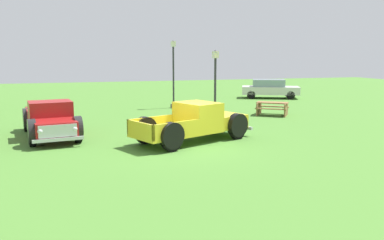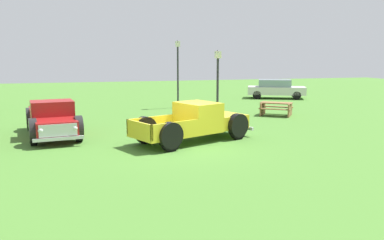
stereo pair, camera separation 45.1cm
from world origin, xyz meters
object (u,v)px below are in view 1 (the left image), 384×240
at_px(pickup_truck_behind_left, 51,121).
at_px(picnic_table, 272,107).
at_px(pickup_truck_foreground, 199,122).
at_px(lamp_post_near, 173,73).
at_px(lamp_post_far, 215,85).
at_px(sedan_distant_a, 270,88).

bearing_deg(pickup_truck_behind_left, picnic_table, 15.12).
relative_size(pickup_truck_foreground, pickup_truck_behind_left, 1.02).
xyz_separation_m(lamp_post_near, lamp_post_far, (0.53, -6.69, -0.36)).
relative_size(sedan_distant_a, lamp_post_near, 1.11).
relative_size(lamp_post_far, picnic_table, 1.64).
bearing_deg(pickup_truck_foreground, lamp_post_far, 61.27).
xyz_separation_m(pickup_truck_foreground, lamp_post_near, (1.58, 10.55, 1.59)).
bearing_deg(picnic_table, lamp_post_near, 133.92).
distance_m(pickup_truck_behind_left, lamp_post_near, 11.30).
height_order(pickup_truck_behind_left, sedan_distant_a, pickup_truck_behind_left).
height_order(pickup_truck_foreground, pickup_truck_behind_left, pickup_truck_foreground).
relative_size(lamp_post_near, picnic_table, 1.94).
bearing_deg(lamp_post_near, pickup_truck_foreground, -98.54).
xyz_separation_m(sedan_distant_a, lamp_post_far, (-8.61, -10.46, 1.19)).
bearing_deg(pickup_truck_foreground, sedan_distant_a, 53.16).
height_order(pickup_truck_foreground, sedan_distant_a, pickup_truck_foreground).
height_order(pickup_truck_behind_left, lamp_post_near, lamp_post_near).
xyz_separation_m(lamp_post_far, picnic_table, (4.25, 1.72, -1.50)).
distance_m(sedan_distant_a, lamp_post_near, 10.01).
distance_m(lamp_post_near, lamp_post_far, 6.72).
bearing_deg(lamp_post_far, lamp_post_near, 94.57).
bearing_deg(lamp_post_far, sedan_distant_a, 50.53).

